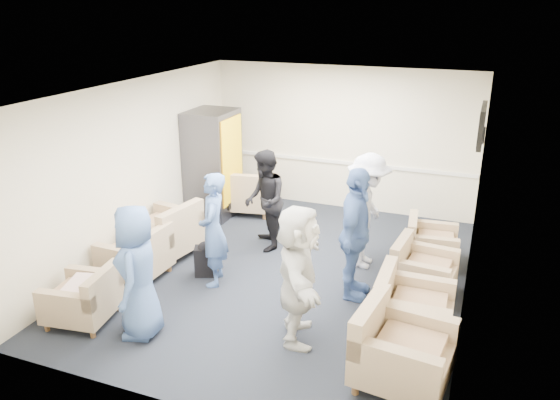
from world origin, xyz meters
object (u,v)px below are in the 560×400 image
at_px(armchair_right_near, 398,352).
at_px(person_front_left, 138,272).
at_px(armchair_left_far, 166,234).
at_px(armchair_right_midfar, 420,271).
at_px(armchair_left_near, 85,299).
at_px(person_front_right, 298,274).
at_px(vending_machine, 213,164).
at_px(armchair_right_far, 429,244).
at_px(person_back_left, 265,201).
at_px(person_mid_right, 355,235).
at_px(person_mid_left, 213,230).
at_px(armchair_left_mid, 138,257).
at_px(armchair_right_midnear, 409,311).
at_px(armchair_corner, 249,195).
at_px(person_back_right, 367,211).

height_order(armchair_right_near, person_front_left, person_front_left).
xyz_separation_m(armchair_left_far, armchair_right_midfar, (3.86, 0.28, -0.06)).
xyz_separation_m(armchair_left_near, person_front_right, (2.58, 0.61, 0.54)).
relative_size(armchair_left_far, vending_machine, 0.55).
distance_m(armchair_right_far, person_front_right, 2.93).
bearing_deg(person_back_left, armchair_right_midfar, 48.42).
distance_m(armchair_right_far, person_mid_right, 1.76).
xyz_separation_m(person_mid_left, person_front_right, (1.55, -0.86, 0.03)).
bearing_deg(person_front_right, armchair_left_mid, 59.22).
relative_size(armchair_right_midnear, person_front_right, 0.52).
xyz_separation_m(armchair_right_near, vending_machine, (-4.03, 3.64, 0.61)).
bearing_deg(armchair_right_near, armchair_right_midfar, 7.82).
bearing_deg(armchair_left_far, person_front_right, 72.93).
height_order(armchair_right_far, person_mid_right, person_mid_right).
xyz_separation_m(armchair_left_far, armchair_right_far, (3.86, 1.27, -0.08)).
height_order(armchair_corner, person_back_right, person_back_right).
bearing_deg(person_back_left, armchair_right_midnear, 27.54).
bearing_deg(armchair_right_midfar, person_front_right, 149.28).
height_order(armchair_right_midnear, person_back_left, person_back_left).
bearing_deg(armchair_right_far, person_back_left, 93.56).
bearing_deg(armchair_left_far, person_back_left, 132.75).
height_order(person_front_left, person_front_right, person_front_right).
height_order(armchair_left_mid, person_front_right, person_front_right).
bearing_deg(armchair_left_near, armchair_right_far, 122.60).
bearing_deg(person_back_left, armchair_right_near, 15.89).
xyz_separation_m(person_back_right, person_mid_right, (0.05, -0.98, 0.04)).
distance_m(person_front_left, person_mid_right, 2.79).
height_order(armchair_right_far, armchair_corner, armchair_corner).
distance_m(armchair_right_near, person_back_right, 2.77).
bearing_deg(person_back_right, armchair_corner, 61.30).
xyz_separation_m(armchair_left_near, armchair_right_near, (3.82, 0.22, 0.06)).
bearing_deg(person_mid_right, armchair_left_far, 83.56).
bearing_deg(armchair_right_midfar, armchair_right_midnear, -173.47).
xyz_separation_m(armchair_right_midnear, person_back_right, (-0.90, 1.67, 0.53)).
height_order(armchair_left_mid, person_mid_left, person_mid_left).
relative_size(armchair_right_near, armchair_right_far, 1.25).
bearing_deg(person_back_left, person_mid_right, 30.54).
height_order(armchair_corner, person_back_left, person_back_left).
xyz_separation_m(armchair_right_midfar, person_back_left, (-2.53, 0.57, 0.50)).
height_order(armchair_left_mid, person_mid_right, person_mid_right).
bearing_deg(armchair_right_midnear, person_back_left, 55.60).
distance_m(armchair_right_midfar, armchair_right_far, 0.99).
xyz_separation_m(armchair_right_midnear, armchair_right_midfar, (-0.02, 1.12, -0.03)).
bearing_deg(armchair_left_near, armchair_left_far, 174.22).
distance_m(armchair_left_mid, person_front_left, 1.53).
height_order(armchair_left_near, vending_machine, vending_machine).
relative_size(armchair_right_midnear, armchair_corner, 0.85).
relative_size(armchair_left_near, armchair_right_near, 0.84).
bearing_deg(person_front_left, armchair_right_midfar, 106.83).
distance_m(person_front_left, person_front_right, 1.87).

